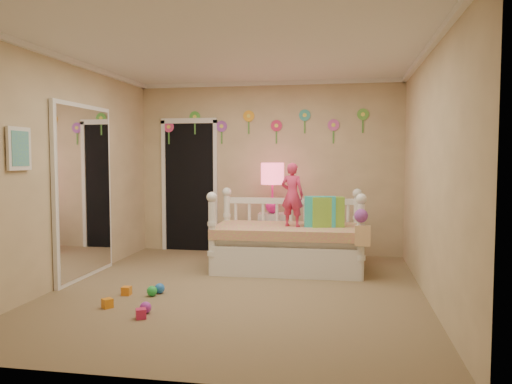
% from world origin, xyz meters
% --- Properties ---
extents(floor, '(4.00, 4.50, 0.01)m').
position_xyz_m(floor, '(0.00, 0.00, 0.00)').
color(floor, '#7F684C').
rests_on(floor, ground).
extents(ceiling, '(4.00, 4.50, 0.01)m').
position_xyz_m(ceiling, '(0.00, 0.00, 2.60)').
color(ceiling, white).
rests_on(ceiling, floor).
extents(back_wall, '(4.00, 0.01, 2.60)m').
position_xyz_m(back_wall, '(0.00, 2.25, 1.30)').
color(back_wall, tan).
rests_on(back_wall, floor).
extents(left_wall, '(0.01, 4.50, 2.60)m').
position_xyz_m(left_wall, '(-2.00, 0.00, 1.30)').
color(left_wall, tan).
rests_on(left_wall, floor).
extents(right_wall, '(0.01, 4.50, 2.60)m').
position_xyz_m(right_wall, '(2.00, 0.00, 1.30)').
color(right_wall, tan).
rests_on(right_wall, floor).
extents(crown_molding, '(4.00, 4.50, 0.06)m').
position_xyz_m(crown_molding, '(0.00, 0.00, 2.57)').
color(crown_molding, white).
rests_on(crown_molding, ceiling).
extents(daybed, '(1.94, 1.08, 1.04)m').
position_xyz_m(daybed, '(0.43, 1.14, 0.52)').
color(daybed, white).
rests_on(daybed, floor).
extents(pillow_turquoise, '(0.40, 0.17, 0.39)m').
position_xyz_m(pillow_turquoise, '(0.84, 1.10, 0.77)').
color(pillow_turquoise, teal).
rests_on(pillow_turquoise, daybed).
extents(pillow_lime, '(0.43, 0.24, 0.38)m').
position_xyz_m(pillow_lime, '(0.94, 1.11, 0.77)').
color(pillow_lime, '#7DBA38').
rests_on(pillow_lime, daybed).
extents(child, '(0.34, 0.27, 0.82)m').
position_xyz_m(child, '(0.49, 1.08, 0.99)').
color(child, '#DD3262').
rests_on(child, daybed).
extents(nightstand, '(0.41, 0.32, 0.66)m').
position_xyz_m(nightstand, '(0.12, 1.86, 0.33)').
color(nightstand, white).
rests_on(nightstand, floor).
extents(table_lamp, '(0.33, 0.33, 0.73)m').
position_xyz_m(table_lamp, '(0.12, 1.86, 1.14)').
color(table_lamp, '#FC219F').
rests_on(table_lamp, nightstand).
extents(closet_doorway, '(0.90, 0.04, 2.07)m').
position_xyz_m(closet_doorway, '(-1.25, 2.23, 1.03)').
color(closet_doorway, black).
rests_on(closet_doorway, back_wall).
extents(flower_decals, '(3.40, 0.02, 0.50)m').
position_xyz_m(flower_decals, '(-0.09, 2.24, 1.94)').
color(flower_decals, '#B2668C').
rests_on(flower_decals, back_wall).
extents(mirror_closet, '(0.07, 1.30, 2.10)m').
position_xyz_m(mirror_closet, '(-1.96, 0.30, 1.05)').
color(mirror_closet, white).
rests_on(mirror_closet, left_wall).
extents(wall_picture, '(0.05, 0.34, 0.42)m').
position_xyz_m(wall_picture, '(-1.97, -0.90, 1.55)').
color(wall_picture, white).
rests_on(wall_picture, left_wall).
extents(hanging_bag, '(0.20, 0.16, 0.36)m').
position_xyz_m(hanging_bag, '(1.34, 0.64, 0.63)').
color(hanging_bag, beige).
rests_on(hanging_bag, daybed).
extents(toy_scatter, '(1.00, 1.41, 0.11)m').
position_xyz_m(toy_scatter, '(-0.78, -0.44, 0.06)').
color(toy_scatter, '#996666').
rests_on(toy_scatter, floor).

